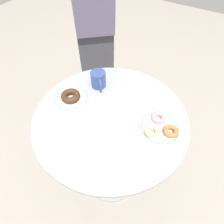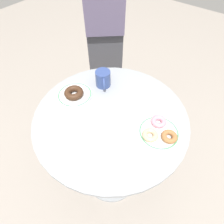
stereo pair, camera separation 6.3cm
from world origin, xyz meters
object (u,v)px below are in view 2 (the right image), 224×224
at_px(plate_left, 75,95).
at_px(person_figure, 104,31).
at_px(donut_pink_frosted, 159,122).
at_px(plate_right, 159,133).
at_px(donut_cinnamon, 169,137).
at_px(donut_glazed, 150,135).
at_px(donut_chocolate, 74,93).
at_px(cafe_table, 111,141).
at_px(coffee_mug, 103,79).
at_px(paper_napkin, 88,149).

bearing_deg(plate_left, person_figure, 112.33).
distance_m(plate_left, donut_pink_frosted, 0.45).
bearing_deg(person_figure, plate_right, -33.13).
relative_size(donut_cinnamon, donut_glazed, 1.00).
xyz_separation_m(donut_chocolate, donut_glazed, (0.44, 0.02, -0.01)).
bearing_deg(donut_chocolate, plate_right, 8.23).
relative_size(plate_left, donut_chocolate, 1.80).
bearing_deg(donut_cinnamon, cafe_table, -170.21).
xyz_separation_m(donut_pink_frosted, donut_glazed, (0.01, -0.09, 0.00)).
relative_size(donut_chocolate, donut_pink_frosted, 1.42).
height_order(plate_left, coffee_mug, coffee_mug).
bearing_deg(coffee_mug, plate_right, -13.35).
xyz_separation_m(donut_cinnamon, person_figure, (-0.72, 0.44, 0.06)).
bearing_deg(donut_chocolate, donut_pink_frosted, 13.96).
bearing_deg(paper_napkin, cafe_table, 100.11).
bearing_deg(paper_napkin, plate_right, 52.42).
relative_size(plate_right, coffee_mug, 1.75).
distance_m(donut_cinnamon, donut_pink_frosted, 0.09).
bearing_deg(person_figure, paper_napkin, -55.62).
bearing_deg(plate_right, donut_chocolate, -171.77).
bearing_deg(cafe_table, donut_chocolate, -175.83).
relative_size(donut_glazed, person_figure, 0.04).
xyz_separation_m(plate_left, coffee_mug, (0.07, 0.16, 0.04)).
height_order(donut_pink_frosted, coffee_mug, coffee_mug).
bearing_deg(person_figure, plate_left, -67.67).
height_order(donut_pink_frosted, paper_napkin, donut_pink_frosted).
xyz_separation_m(plate_left, paper_napkin, (0.27, -0.20, -0.00)).
distance_m(coffee_mug, person_figure, 0.44).
bearing_deg(plate_left, donut_cinnamon, 6.49).
bearing_deg(plate_left, coffee_mug, 66.34).
height_order(plate_left, plate_right, same).
bearing_deg(person_figure, donut_cinnamon, -31.38).
bearing_deg(coffee_mug, cafe_table, -41.19).
distance_m(cafe_table, paper_napkin, 0.32).
height_order(donut_chocolate, donut_glazed, donut_chocolate).
xyz_separation_m(donut_glazed, paper_napkin, (-0.18, -0.21, -0.02)).
relative_size(donut_glazed, coffee_mug, 0.68).
height_order(plate_left, person_figure, person_figure).
bearing_deg(plate_left, donut_pink_frosted, 13.01).
height_order(coffee_mug, person_figure, person_figure).
xyz_separation_m(donut_cinnamon, coffee_mug, (-0.45, 0.10, 0.02)).
height_order(donut_chocolate, donut_cinnamon, donut_chocolate).
distance_m(donut_cinnamon, paper_napkin, 0.36).
relative_size(donut_pink_frosted, person_figure, 0.04).
height_order(cafe_table, donut_cinnamon, donut_cinnamon).
xyz_separation_m(cafe_table, person_figure, (-0.44, 0.49, 0.33)).
xyz_separation_m(donut_cinnamon, donut_pink_frosted, (-0.08, 0.04, 0.00)).
height_order(donut_chocolate, person_figure, person_figure).
xyz_separation_m(plate_right, donut_chocolate, (-0.46, -0.07, 0.02)).
xyz_separation_m(cafe_table, donut_glazed, (0.21, 0.01, 0.27)).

